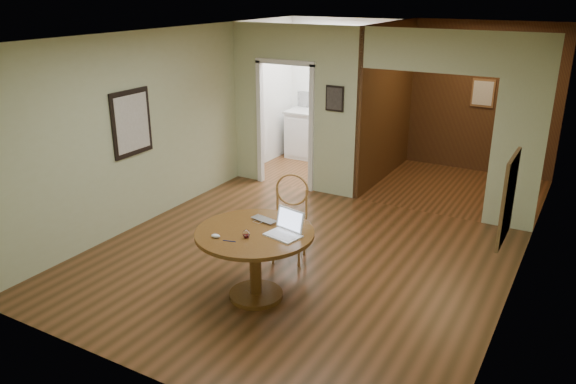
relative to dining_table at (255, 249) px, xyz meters
The scene contains 11 objects.
floor 1.06m from the dining_table, 94.00° to the left, with size 5.00×5.00×0.00m, color #432B13.
room_shell 4.07m from the dining_table, 97.60° to the left, with size 5.20×7.50×5.00m.
dining_table is the anchor object (origin of this frame).
chair 1.05m from the dining_table, 98.31° to the left, with size 0.57×0.57×1.09m.
open_laptop 0.44m from the dining_table, 17.78° to the left, with size 0.40×0.38×0.25m.
closed_laptop 0.33m from the dining_table, 105.82° to the left, with size 0.30×0.20×0.02m, color #B6B7BC.
mouse 0.48m from the dining_table, 127.39° to the right, with size 0.10×0.05×0.04m, color white.
wine_glass 0.31m from the dining_table, 85.15° to the right, with size 0.08×0.08×0.09m, color white, non-canonical shape.
pen 0.41m from the dining_table, 104.15° to the right, with size 0.01×0.01×0.14m, color #0B1A52.
kitchen_cabinet 5.27m from the dining_table, 105.53° to the left, with size 2.06×0.60×0.94m.
grocery_bag 5.18m from the dining_table, 99.69° to the left, with size 0.32×0.27×0.32m, color #CAB794.
Camera 1 is at (3.07, -5.44, 3.26)m, focal length 35.00 mm.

